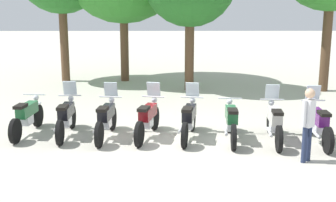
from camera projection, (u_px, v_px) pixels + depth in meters
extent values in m
plane|color=#BCB7A8|center=(168.00, 139.00, 11.79)|extent=(80.00, 80.00, 0.00)
cylinder|color=black|center=(38.00, 116.00, 12.88)|extent=(0.16, 0.65, 0.64)
cylinder|color=black|center=(15.00, 131.00, 11.38)|extent=(0.16, 0.65, 0.64)
cube|color=silver|center=(37.00, 104.00, 12.81)|extent=(0.15, 0.37, 0.04)
cube|color=#1E6033|center=(27.00, 110.00, 12.10)|extent=(0.35, 0.97, 0.30)
cube|color=silver|center=(27.00, 120.00, 12.11)|extent=(0.26, 0.42, 0.24)
cube|color=black|center=(20.00, 106.00, 11.67)|extent=(0.28, 0.46, 0.08)
cylinder|color=silver|center=(36.00, 105.00, 12.72)|extent=(0.07, 0.23, 0.64)
cylinder|color=silver|center=(34.00, 94.00, 12.56)|extent=(0.62, 0.10, 0.04)
sphere|color=silver|center=(36.00, 98.00, 12.72)|extent=(0.17, 0.17, 0.16)
cylinder|color=silver|center=(17.00, 125.00, 11.85)|extent=(0.14, 0.70, 0.07)
cylinder|color=black|center=(72.00, 117.00, 12.75)|extent=(0.10, 0.64, 0.64)
cylinder|color=black|center=(60.00, 133.00, 11.24)|extent=(0.10, 0.64, 0.64)
cube|color=silver|center=(72.00, 105.00, 12.68)|extent=(0.12, 0.36, 0.04)
cube|color=black|center=(66.00, 111.00, 11.97)|extent=(0.26, 0.95, 0.30)
cube|color=silver|center=(66.00, 121.00, 11.98)|extent=(0.22, 0.40, 0.24)
cube|color=black|center=(62.00, 107.00, 11.54)|extent=(0.24, 0.44, 0.08)
cylinder|color=silver|center=(71.00, 107.00, 12.60)|extent=(0.05, 0.23, 0.64)
cylinder|color=silver|center=(70.00, 95.00, 12.43)|extent=(0.62, 0.04, 0.04)
sphere|color=silver|center=(71.00, 99.00, 12.59)|extent=(0.16, 0.16, 0.16)
cylinder|color=silver|center=(58.00, 127.00, 11.70)|extent=(0.07, 0.70, 0.07)
cube|color=silver|center=(70.00, 88.00, 12.45)|extent=(0.36, 0.13, 0.39)
cylinder|color=black|center=(113.00, 118.00, 12.58)|extent=(0.16, 0.65, 0.64)
cylinder|color=black|center=(99.00, 135.00, 11.08)|extent=(0.16, 0.65, 0.64)
cube|color=silver|center=(112.00, 106.00, 12.51)|extent=(0.16, 0.37, 0.04)
cube|color=black|center=(106.00, 112.00, 11.80)|extent=(0.36, 0.97, 0.30)
cube|color=silver|center=(106.00, 123.00, 11.81)|extent=(0.26, 0.42, 0.24)
cube|color=black|center=(102.00, 109.00, 11.37)|extent=(0.28, 0.46, 0.08)
cylinder|color=silver|center=(112.00, 108.00, 12.43)|extent=(0.07, 0.23, 0.64)
cylinder|color=silver|center=(111.00, 97.00, 12.26)|extent=(0.62, 0.10, 0.04)
sphere|color=silver|center=(112.00, 100.00, 12.42)|extent=(0.18, 0.18, 0.16)
cylinder|color=silver|center=(97.00, 128.00, 11.55)|extent=(0.14, 0.70, 0.07)
cube|color=silver|center=(111.00, 89.00, 12.28)|extent=(0.37, 0.17, 0.39)
cylinder|color=black|center=(155.00, 118.00, 12.59)|extent=(0.24, 0.65, 0.64)
cylinder|color=black|center=(139.00, 134.00, 11.12)|extent=(0.24, 0.65, 0.64)
cube|color=silver|center=(155.00, 106.00, 12.52)|extent=(0.20, 0.38, 0.04)
cube|color=maroon|center=(148.00, 112.00, 11.82)|extent=(0.47, 0.98, 0.30)
cube|color=silver|center=(148.00, 123.00, 11.84)|extent=(0.31, 0.44, 0.24)
cube|color=black|center=(144.00, 109.00, 11.40)|extent=(0.33, 0.48, 0.08)
cylinder|color=silver|center=(154.00, 108.00, 12.44)|extent=(0.10, 0.23, 0.64)
cylinder|color=silver|center=(153.00, 97.00, 12.28)|extent=(0.61, 0.18, 0.04)
sphere|color=silver|center=(154.00, 100.00, 12.43)|extent=(0.19, 0.19, 0.16)
cylinder|color=silver|center=(138.00, 128.00, 11.60)|extent=(0.23, 0.70, 0.07)
cube|color=silver|center=(154.00, 89.00, 12.29)|extent=(0.38, 0.21, 0.39)
cylinder|color=black|center=(193.00, 119.00, 12.53)|extent=(0.22, 0.65, 0.64)
cylinder|color=black|center=(185.00, 135.00, 11.04)|extent=(0.22, 0.65, 0.64)
cube|color=silver|center=(193.00, 107.00, 12.45)|extent=(0.18, 0.38, 0.04)
cube|color=black|center=(189.00, 113.00, 11.75)|extent=(0.43, 0.98, 0.30)
cube|color=silver|center=(189.00, 124.00, 11.77)|extent=(0.29, 0.43, 0.24)
cube|color=black|center=(187.00, 109.00, 11.33)|extent=(0.32, 0.48, 0.08)
cylinder|color=silver|center=(192.00, 109.00, 12.37)|extent=(0.09, 0.23, 0.64)
cylinder|color=silver|center=(192.00, 97.00, 12.21)|extent=(0.62, 0.15, 0.04)
sphere|color=silver|center=(193.00, 101.00, 12.36)|extent=(0.19, 0.19, 0.16)
cylinder|color=silver|center=(181.00, 129.00, 11.52)|extent=(0.20, 0.70, 0.07)
cube|color=silver|center=(192.00, 89.00, 12.22)|extent=(0.38, 0.20, 0.39)
cylinder|color=black|center=(229.00, 120.00, 12.39)|extent=(0.14, 0.65, 0.64)
cylinder|color=black|center=(234.00, 137.00, 10.88)|extent=(0.14, 0.65, 0.64)
cube|color=silver|center=(229.00, 108.00, 12.31)|extent=(0.14, 0.37, 0.04)
cube|color=#1E6033|center=(231.00, 114.00, 11.61)|extent=(0.32, 0.96, 0.30)
cube|color=silver|center=(231.00, 125.00, 11.62)|extent=(0.25, 0.41, 0.24)
cube|color=black|center=(233.00, 111.00, 11.17)|extent=(0.27, 0.45, 0.08)
cylinder|color=silver|center=(229.00, 110.00, 12.23)|extent=(0.06, 0.23, 0.64)
cylinder|color=silver|center=(230.00, 98.00, 12.07)|extent=(0.62, 0.08, 0.04)
sphere|color=silver|center=(230.00, 102.00, 12.22)|extent=(0.17, 0.17, 0.16)
cylinder|color=silver|center=(226.00, 131.00, 11.35)|extent=(0.12, 0.70, 0.07)
cylinder|color=black|center=(270.00, 121.00, 12.26)|extent=(0.16, 0.65, 0.64)
cylinder|color=black|center=(279.00, 139.00, 10.75)|extent=(0.16, 0.65, 0.64)
cube|color=silver|center=(271.00, 109.00, 12.19)|extent=(0.15, 0.37, 0.04)
cube|color=silver|center=(275.00, 116.00, 11.48)|extent=(0.34, 0.97, 0.30)
cube|color=silver|center=(274.00, 127.00, 11.49)|extent=(0.25, 0.42, 0.24)
cube|color=black|center=(278.00, 112.00, 11.05)|extent=(0.28, 0.46, 0.08)
cylinder|color=silver|center=(271.00, 111.00, 12.10)|extent=(0.07, 0.23, 0.64)
cylinder|color=silver|center=(272.00, 99.00, 11.94)|extent=(0.62, 0.09, 0.04)
sphere|color=silver|center=(271.00, 103.00, 12.10)|extent=(0.17, 0.17, 0.16)
cylinder|color=silver|center=(270.00, 132.00, 11.22)|extent=(0.13, 0.70, 0.07)
cube|color=silver|center=(272.00, 92.00, 11.96)|extent=(0.37, 0.16, 0.39)
cylinder|color=black|center=(310.00, 123.00, 12.15)|extent=(0.12, 0.64, 0.64)
cylinder|color=black|center=(328.00, 140.00, 10.64)|extent=(0.12, 0.64, 0.64)
cube|color=silver|center=(310.00, 110.00, 12.07)|extent=(0.13, 0.36, 0.04)
cube|color=#59196B|center=(319.00, 117.00, 11.36)|extent=(0.29, 0.96, 0.30)
cube|color=silver|center=(318.00, 128.00, 11.38)|extent=(0.23, 0.41, 0.24)
cube|color=black|center=(324.00, 113.00, 10.93)|extent=(0.26, 0.45, 0.08)
cylinder|color=silver|center=(311.00, 112.00, 11.99)|extent=(0.06, 0.23, 0.64)
cylinder|color=silver|center=(313.00, 100.00, 11.83)|extent=(0.62, 0.06, 0.04)
sphere|color=silver|center=(312.00, 104.00, 11.98)|extent=(0.17, 0.17, 0.16)
cylinder|color=silver|center=(315.00, 134.00, 11.10)|extent=(0.09, 0.70, 0.07)
cube|color=silver|center=(313.00, 92.00, 11.84)|extent=(0.36, 0.14, 0.39)
cylinder|color=#232D4C|center=(304.00, 145.00, 10.02)|extent=(0.15, 0.15, 0.81)
cylinder|color=#232D4C|center=(309.00, 144.00, 10.13)|extent=(0.15, 0.15, 0.81)
cube|color=silver|center=(309.00, 113.00, 9.92)|extent=(0.30, 0.29, 0.61)
cylinder|color=silver|center=(304.00, 114.00, 9.82)|extent=(0.11, 0.11, 0.58)
cylinder|color=silver|center=(313.00, 111.00, 10.01)|extent=(0.11, 0.11, 0.58)
sphere|color=#DBAD89|center=(310.00, 93.00, 9.82)|extent=(0.31, 0.31, 0.22)
cylinder|color=brown|center=(64.00, 42.00, 19.67)|extent=(0.36, 0.36, 3.47)
cylinder|color=brown|center=(124.00, 43.00, 19.79)|extent=(0.36, 0.36, 3.30)
cylinder|color=brown|center=(189.00, 52.00, 17.82)|extent=(0.36, 0.36, 3.01)
cylinder|color=brown|center=(326.00, 44.00, 17.53)|extent=(0.36, 0.36, 3.69)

